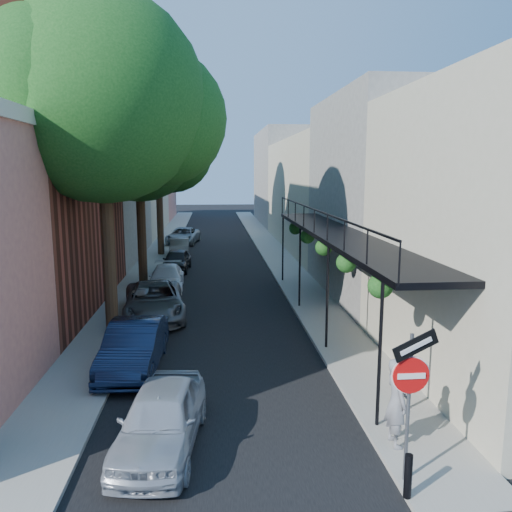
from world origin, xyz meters
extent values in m
cube|color=black|center=(0.00, 30.00, 0.01)|extent=(6.00, 64.00, 0.01)
cube|color=gray|center=(-4.00, 30.00, 0.06)|extent=(2.00, 64.00, 0.12)
cube|color=gray|center=(4.00, 30.00, 0.06)|extent=(2.00, 64.00, 0.12)
cube|color=gray|center=(-5.02, 14.00, 8.00)|extent=(0.06, 7.00, 4.00)
cube|color=gray|center=(-9.00, 26.00, 4.50)|extent=(8.00, 12.00, 9.00)
cube|color=#BEB59D|center=(-9.00, 40.00, 5.00)|extent=(8.00, 16.00, 10.00)
cube|color=tan|center=(-9.00, 54.00, 4.00)|extent=(8.00, 12.00, 8.00)
cube|color=gray|center=(9.00, 15.00, 4.50)|extent=(8.00, 10.00, 9.00)
cube|color=#BEB59D|center=(9.00, 30.00, 4.00)|extent=(8.00, 20.00, 8.00)
cube|color=gray|center=(9.00, 48.00, 5.00)|extent=(8.00, 16.00, 10.00)
cube|color=black|center=(4.20, 10.00, 3.50)|extent=(2.00, 16.00, 0.15)
cube|color=black|center=(3.25, 10.00, 4.38)|extent=(0.05, 16.00, 0.05)
cylinder|color=black|center=(3.30, 3.00, 1.81)|extent=(0.08, 0.08, 3.40)
cylinder|color=black|center=(3.30, 18.00, 1.81)|extent=(0.08, 0.08, 3.40)
sphere|color=#144614|center=(3.60, 4.00, 3.05)|extent=(0.60, 0.60, 0.60)
sphere|color=#144614|center=(3.60, 10.00, 3.05)|extent=(0.60, 0.60, 0.60)
sphere|color=#144614|center=(3.60, 16.00, 3.05)|extent=(0.60, 0.60, 0.60)
cylinder|color=#595B60|center=(3.15, 1.00, 1.45)|extent=(0.07, 0.07, 2.90)
cylinder|color=red|center=(3.15, 0.96, 2.15)|extent=(0.66, 0.04, 0.66)
cube|color=white|center=(3.15, 0.93, 2.15)|extent=(0.50, 0.02, 0.10)
cylinder|color=white|center=(3.15, 0.98, 2.15)|extent=(0.70, 0.02, 0.70)
cube|color=black|center=(3.20, 0.95, 2.70)|extent=(0.89, 0.15, 0.58)
cube|color=white|center=(3.20, 0.92, 2.70)|extent=(0.60, 0.10, 0.31)
cylinder|color=black|center=(3.00, 0.50, 0.52)|extent=(0.14, 0.14, 0.80)
cylinder|color=#382616|center=(-3.80, 10.00, 3.50)|extent=(0.44, 0.44, 7.00)
sphere|color=#144614|center=(-3.80, 10.00, 8.02)|extent=(6.80, 6.80, 6.80)
sphere|color=#144614|center=(-2.10, 11.02, 7.52)|extent=(4.76, 4.76, 4.76)
cylinder|color=#382616|center=(-3.80, 18.00, 3.15)|extent=(0.44, 0.44, 6.30)
sphere|color=#144614|center=(-3.80, 18.00, 7.20)|extent=(6.00, 6.00, 6.00)
sphere|color=#144614|center=(-2.30, 18.90, 6.70)|extent=(4.20, 4.20, 4.20)
cylinder|color=#382616|center=(-3.80, 27.00, 3.67)|extent=(0.44, 0.44, 7.35)
sphere|color=#144614|center=(-3.80, 27.00, 8.40)|extent=(7.00, 7.00, 7.00)
sphere|color=#144614|center=(-2.05, 28.05, 7.90)|extent=(4.90, 4.90, 4.90)
imported|color=#9DA4AE|center=(-1.40, 2.67, 0.66)|extent=(1.98, 4.01, 1.31)
imported|color=#111C37|center=(-2.60, 6.99, 0.69)|extent=(1.64, 4.23, 1.38)
imported|color=#525459|center=(-2.60, 12.15, 0.68)|extent=(2.85, 5.15, 1.37)
imported|color=white|center=(-2.54, 16.90, 0.58)|extent=(1.73, 4.03, 1.16)
imported|color=black|center=(-2.37, 21.55, 0.62)|extent=(1.66, 3.70, 1.23)
imported|color=#635D53|center=(-2.53, 26.66, 0.58)|extent=(1.32, 3.57, 1.17)
imported|color=gray|center=(-2.60, 32.44, 0.65)|extent=(2.76, 4.91, 1.30)
imported|color=slate|center=(3.40, 2.18, 1.05)|extent=(0.48, 0.70, 1.86)
camera|label=1|loc=(-0.29, -7.05, 5.69)|focal=35.00mm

